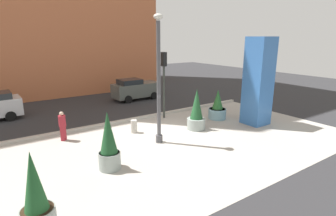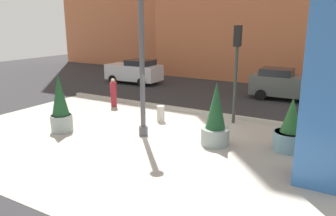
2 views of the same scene
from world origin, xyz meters
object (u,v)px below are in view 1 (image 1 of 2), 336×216
Objects in this scene: potted_plant_mid_plaza at (217,108)px; car_passing_lane at (135,89)px; art_pillar_blue at (258,82)px; traffic_light_far_side at (164,74)px; potted_plant_near_right at (109,144)px; concrete_bollard at (134,126)px; pedestrian_on_sidewalk at (62,125)px; potted_plant_curbside at (196,113)px; potted_plant_near_left at (36,202)px; lamp_post at (159,83)px.

car_passing_lane is at bearing 102.17° from potted_plant_mid_plaza.
art_pillar_blue is 1.22× the size of traffic_light_far_side.
potted_plant_near_right reaches higher than concrete_bollard.
art_pillar_blue is 2.71× the size of potted_plant_mid_plaza.
pedestrian_on_sidewalk is at bearing -176.23° from traffic_light_far_side.
art_pillar_blue is 4.33m from potted_plant_curbside.
potted_plant_near_left is at bearing -141.19° from potted_plant_near_right.
lamp_post is 1.19× the size of art_pillar_blue.
concrete_bollard is at bearing -118.38° from car_passing_lane.
art_pillar_blue is at bearing 3.21° from potted_plant_near_right.
lamp_post is 4.06m from potted_plant_near_right.
art_pillar_blue is 3.38× the size of pedestrian_on_sidewalk.
car_passing_lane is at bearing 68.99° from lamp_post.
lamp_post is 1.56× the size of car_passing_lane.
potted_plant_curbside is 0.60× the size of car_passing_lane.
car_passing_lane is 10.12m from pedestrian_on_sidewalk.
lamp_post reaches higher than car_passing_lane.
potted_plant_near_left is 1.57× the size of pedestrian_on_sidewalk.
potted_plant_near_right is 7.84m from traffic_light_far_side.
car_passing_lane is (10.06, 13.43, -0.09)m from potted_plant_near_left.
potted_plant_near_right is 1.25× the size of potted_plant_mid_plaza.
potted_plant_near_right is 4.47m from concrete_bollard.
potted_plant_mid_plaza is 2.63× the size of concrete_bollard.
potted_plant_mid_plaza is (8.74, 2.67, -0.34)m from potted_plant_near_right.
traffic_light_far_side is at bearing 142.76° from potted_plant_mid_plaza.
potted_plant_curbside is at bearing 16.44° from potted_plant_near_right.
potted_plant_curbside is 0.55× the size of traffic_light_far_side.
concrete_bollard is 3.81m from pedestrian_on_sidewalk.
potted_plant_near_left is 8.39m from concrete_bollard.
potted_plant_mid_plaza is 9.66m from pedestrian_on_sidewalk.
potted_plant_curbside is (-3.79, 1.27, -1.67)m from art_pillar_blue.
traffic_light_far_side is at bearing 53.15° from lamp_post.
lamp_post reaches higher than potted_plant_near_right.
potted_plant_near_right is 1.56× the size of pedestrian_on_sidewalk.
traffic_light_far_side is 6.52m from car_passing_lane.
car_passing_lane reaches higher than pedestrian_on_sidewalk.
potted_plant_near_right is at bearing -130.50° from concrete_bollard.
potted_plant_curbside is 9.13m from car_passing_lane.
car_passing_lane is at bearing 106.26° from art_pillar_blue.
lamp_post reaches higher than concrete_bollard.
potted_plant_near_left is at bearing -166.85° from art_pillar_blue.
potted_plant_near_left is at bearing -156.44° from potted_plant_mid_plaza.
potted_plant_near_left is 0.57× the size of traffic_light_far_side.
traffic_light_far_side is at bearing 95.69° from potted_plant_curbside.
concrete_bollard is at bearing 173.32° from potted_plant_mid_plaza.
potted_plant_mid_plaza is 4.20m from traffic_light_far_side.
potted_plant_curbside is at bearing -94.79° from car_passing_lane.
lamp_post is 1.45× the size of traffic_light_far_side.
potted_plant_mid_plaza is (-1.24, 2.11, -1.92)m from art_pillar_blue.
lamp_post is 2.62× the size of potted_plant_curbside.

